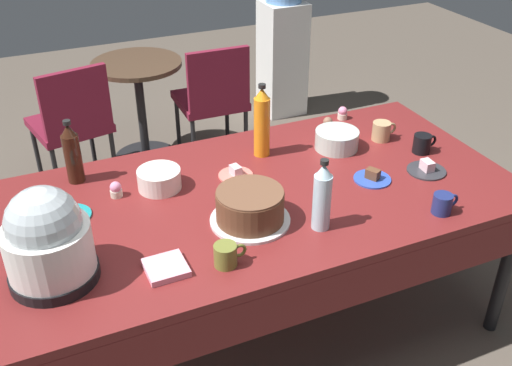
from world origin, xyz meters
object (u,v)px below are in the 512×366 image
object	(u,v)px
dessert_plate_cobalt	(372,177)
dessert_plate_coral	(236,174)
maroon_chair_right	(213,95)
water_cooler	(283,41)
soda_bottle_water	(322,197)
maroon_chair_left	(72,119)
cupcake_vanilla	(328,124)
coffee_mug_olive	(226,255)
potluck_table	(256,206)
coffee_mug_tan	(382,131)
cupcake_lemon	(343,113)
glass_salad_bowl	(337,140)
coffee_mug_black	(422,144)
dessert_plate_teal	(70,215)
dessert_plate_charcoal	(427,169)
soda_bottle_cola	(72,154)
slow_cooker	(47,240)
soda_bottle_orange_juice	(262,123)
cupcake_cocoa	(116,190)
frosted_layer_cake	(250,207)
coffee_mug_navy	(443,204)
round_cafe_table	(140,93)
ceramic_snack_bowl	(159,179)

from	to	relation	value
dessert_plate_cobalt	dessert_plate_coral	bearing A→B (deg)	153.11
maroon_chair_right	water_cooler	world-z (taller)	water_cooler
soda_bottle_water	maroon_chair_left	bearing A→B (deg)	108.85
cupcake_vanilla	maroon_chair_left	bearing A→B (deg)	132.25
coffee_mug_olive	maroon_chair_right	world-z (taller)	maroon_chair_right
potluck_table	water_cooler	distance (m)	2.50
dessert_plate_cobalt	coffee_mug_olive	bearing A→B (deg)	-160.41
coffee_mug_tan	water_cooler	size ratio (longest dim) A/B	0.10
potluck_table	cupcake_lemon	bearing A→B (deg)	34.34
glass_salad_bowl	coffee_mug_black	bearing A→B (deg)	-29.58
dessert_plate_teal	dessert_plate_coral	size ratio (longest dim) A/B	1.11
dessert_plate_coral	water_cooler	size ratio (longest dim) A/B	0.12
cupcake_lemon	maroon_chair_right	bearing A→B (deg)	105.06
dessert_plate_cobalt	coffee_mug_black	world-z (taller)	coffee_mug_black
dessert_plate_charcoal	soda_bottle_cola	world-z (taller)	soda_bottle_cola
cupcake_vanilla	maroon_chair_left	xyz separation A→B (m)	(-1.11, 1.22, -0.29)
maroon_chair_left	slow_cooker	bearing A→B (deg)	-99.49
cupcake_lemon	soda_bottle_orange_juice	world-z (taller)	soda_bottle_orange_juice
glass_salad_bowl	water_cooler	world-z (taller)	water_cooler
cupcake_cocoa	glass_salad_bowl	bearing A→B (deg)	-0.03
frosted_layer_cake	cupcake_lemon	world-z (taller)	frosted_layer_cake
dessert_plate_teal	dessert_plate_cobalt	bearing A→B (deg)	-11.06
potluck_table	cupcake_vanilla	world-z (taller)	cupcake_vanilla
maroon_chair_right	cupcake_lemon	bearing A→B (deg)	-74.94
coffee_mug_olive	maroon_chair_right	distance (m)	2.14
dessert_plate_teal	coffee_mug_tan	world-z (taller)	coffee_mug_tan
frosted_layer_cake	glass_salad_bowl	distance (m)	0.73
potluck_table	glass_salad_bowl	size ratio (longest dim) A/B	10.70
dessert_plate_charcoal	coffee_mug_navy	distance (m)	0.32
dessert_plate_cobalt	coffee_mug_olive	world-z (taller)	coffee_mug_olive
dessert_plate_cobalt	water_cooler	world-z (taller)	water_cooler
slow_cooker	coffee_mug_tan	distance (m)	1.65
slow_cooker	maroon_chair_right	world-z (taller)	slow_cooker
cupcake_cocoa	round_cafe_table	distance (m)	1.72
cupcake_lemon	ceramic_snack_bowl	bearing A→B (deg)	-165.29
cupcake_cocoa	slow_cooker	bearing A→B (deg)	-125.28
coffee_mug_olive	coffee_mug_navy	bearing A→B (deg)	-2.75
glass_salad_bowl	maroon_chair_left	world-z (taller)	maroon_chair_left
slow_cooker	coffee_mug_black	size ratio (longest dim) A/B	2.88
glass_salad_bowl	coffee_mug_black	xyz separation A→B (m)	(0.35, -0.20, -0.00)
coffee_mug_tan	soda_bottle_orange_juice	bearing A→B (deg)	170.54
cupcake_vanilla	coffee_mug_olive	world-z (taller)	coffee_mug_olive
dessert_plate_cobalt	dessert_plate_teal	bearing A→B (deg)	168.94
frosted_layer_cake	cupcake_cocoa	distance (m)	0.58
dessert_plate_cobalt	soda_bottle_orange_juice	xyz separation A→B (m)	(-0.34, 0.40, 0.15)
ceramic_snack_bowl	soda_bottle_orange_juice	bearing A→B (deg)	10.67
soda_bottle_cola	maroon_chair_left	size ratio (longest dim) A/B	0.34
cupcake_vanilla	soda_bottle_orange_juice	size ratio (longest dim) A/B	0.19
soda_bottle_cola	dessert_plate_cobalt	bearing A→B (deg)	-23.56
dessert_plate_teal	dessert_plate_coral	world-z (taller)	dessert_plate_coral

